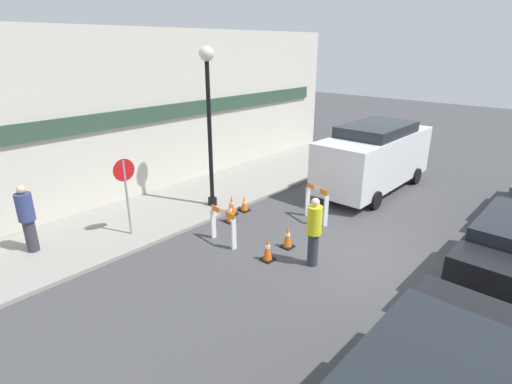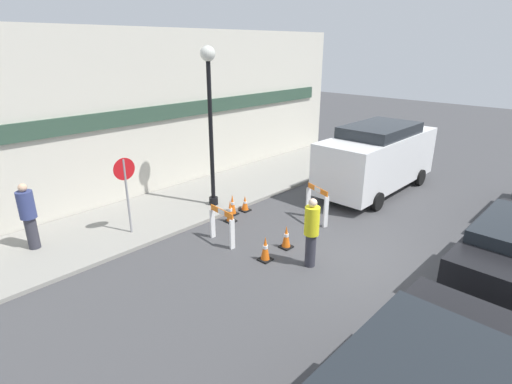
{
  "view_description": "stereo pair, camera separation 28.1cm",
  "coord_description": "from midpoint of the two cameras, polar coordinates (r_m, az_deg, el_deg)",
  "views": [
    {
      "loc": [
        -8.29,
        -3.77,
        4.99
      ],
      "look_at": [
        -0.31,
        3.39,
        1.0
      ],
      "focal_mm": 28.0,
      "sensor_mm": 36.0,
      "label": 1
    },
    {
      "loc": [
        -8.1,
        -3.98,
        4.99
      ],
      "look_at": [
        -0.31,
        3.39,
        1.0
      ],
      "focal_mm": 28.0,
      "sensor_mm": 36.0,
      "label": 2
    }
  ],
  "objects": [
    {
      "name": "ground_plane",
      "position": [
        10.35,
        14.69,
        -9.15
      ],
      "size": [
        60.0,
        60.0,
        0.0
      ],
      "primitive_type": "plane",
      "color": "#424244"
    },
    {
      "name": "sidewalk_slab",
      "position": [
        13.83,
        -8.11,
        -0.74
      ],
      "size": [
        18.0,
        3.21,
        0.1
      ],
      "color": "gray",
      "rests_on": "ground_plane"
    },
    {
      "name": "storefront_facade",
      "position": [
        14.42,
        -13.05,
        10.97
      ],
      "size": [
        18.0,
        0.22,
        5.5
      ],
      "color": "beige",
      "rests_on": "ground_plane"
    },
    {
      "name": "streetlamp_post",
      "position": [
        12.2,
        -7.46,
        11.97
      ],
      "size": [
        0.44,
        0.44,
        4.85
      ],
      "color": "black",
      "rests_on": "sidewalk_slab"
    },
    {
      "name": "stop_sign",
      "position": [
        11.06,
        -18.82,
        1.01
      ],
      "size": [
        0.6,
        0.06,
        2.12
      ],
      "rotation": [
        0.0,
        0.0,
        3.11
      ],
      "color": "gray",
      "rests_on": "sidewalk_slab"
    },
    {
      "name": "barricade_0",
      "position": [
        11.9,
        7.98,
        -1.47
      ],
      "size": [
        0.42,
        0.93,
        1.09
      ],
      "rotation": [
        0.0,
        0.0,
        7.53
      ],
      "color": "white",
      "rests_on": "ground_plane"
    },
    {
      "name": "barricade_1",
      "position": [
        10.54,
        -5.49,
        -4.69
      ],
      "size": [
        0.22,
        0.94,
        0.97
      ],
      "rotation": [
        0.0,
        0.0,
        10.9
      ],
      "color": "white",
      "rests_on": "ground_plane"
    },
    {
      "name": "traffic_cone_0",
      "position": [
        11.85,
        -4.41,
        -2.85
      ],
      "size": [
        0.3,
        0.3,
        0.67
      ],
      "color": "black",
      "rests_on": "ground_plane"
    },
    {
      "name": "traffic_cone_1",
      "position": [
        12.64,
        -2.34,
        -1.7
      ],
      "size": [
        0.3,
        0.3,
        0.5
      ],
      "color": "black",
      "rests_on": "ground_plane"
    },
    {
      "name": "traffic_cone_2",
      "position": [
        12.36,
        -4.13,
        -1.9
      ],
      "size": [
        0.3,
        0.3,
        0.65
      ],
      "color": "black",
      "rests_on": "ground_plane"
    },
    {
      "name": "traffic_cone_3",
      "position": [
        9.8,
        0.84,
        -8.14
      ],
      "size": [
        0.3,
        0.3,
        0.64
      ],
      "color": "black",
      "rests_on": "ground_plane"
    },
    {
      "name": "traffic_cone_4",
      "position": [
        10.41,
        3.77,
        -6.41
      ],
      "size": [
        0.3,
        0.3,
        0.62
      ],
      "color": "black",
      "rests_on": "ground_plane"
    },
    {
      "name": "person_worker",
      "position": [
        9.41,
        7.42,
        -5.4
      ],
      "size": [
        0.46,
        0.46,
        1.72
      ],
      "rotation": [
        0.0,
        0.0,
        1.19
      ],
      "color": "#33333D",
      "rests_on": "ground_plane"
    },
    {
      "name": "person_pedestrian",
      "position": [
        11.32,
        -30.54,
        -3.08
      ],
      "size": [
        0.5,
        0.5,
        1.73
      ],
      "rotation": [
        0.0,
        0.0,
        2.78
      ],
      "color": "#33333D",
      "rests_on": "sidewalk_slab"
    },
    {
      "name": "work_van",
      "position": [
        14.81,
        16.04,
        5.19
      ],
      "size": [
        5.39,
        2.13,
        2.39
      ],
      "color": "white",
      "rests_on": "ground_plane"
    }
  ]
}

